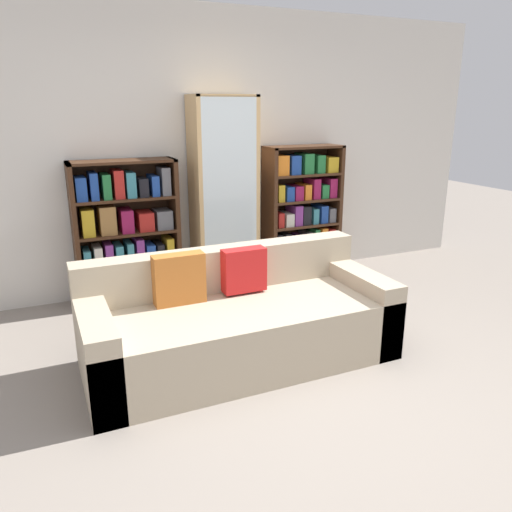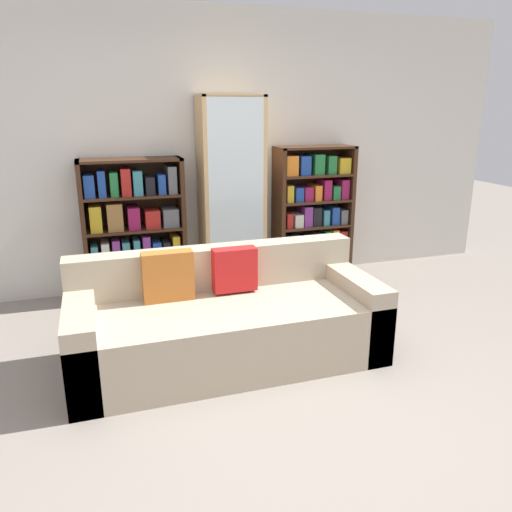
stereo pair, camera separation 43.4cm
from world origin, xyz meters
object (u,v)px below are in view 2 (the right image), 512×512
object	(u,v)px
bookshelf_right	(313,214)
wine_bottle	(299,283)
couch	(226,322)
bookshelf_left	(134,232)
display_cabinet	(231,195)

from	to	relation	value
bookshelf_right	wine_bottle	xyz separation A→B (m)	(-0.40, -0.61, -0.52)
couch	bookshelf_left	world-z (taller)	bookshelf_left
bookshelf_left	wine_bottle	distance (m)	1.65
bookshelf_left	bookshelf_right	bearing A→B (deg)	-0.01
couch	wine_bottle	world-z (taller)	couch
couch	wine_bottle	xyz separation A→B (m)	(0.97, 0.91, -0.13)
couch	bookshelf_right	size ratio (longest dim) A/B	1.57
couch	display_cabinet	bearing A→B (deg)	72.72
bookshelf_left	wine_bottle	bearing A→B (deg)	-22.76
wine_bottle	bookshelf_right	bearing A→B (deg)	56.61
display_cabinet	wine_bottle	world-z (taller)	display_cabinet
wine_bottle	display_cabinet	bearing A→B (deg)	129.74
display_cabinet	bookshelf_left	bearing A→B (deg)	179.08
bookshelf_left	display_cabinet	bearing A→B (deg)	-0.92
display_cabinet	bookshelf_right	distance (m)	0.94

